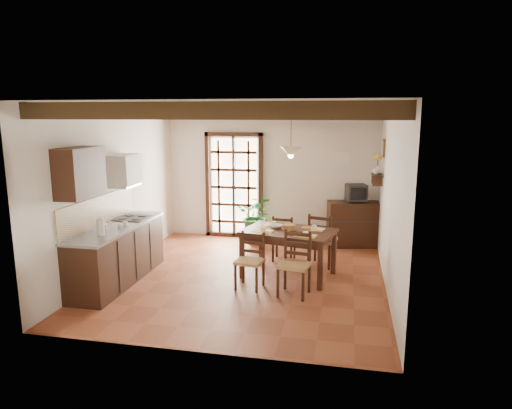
% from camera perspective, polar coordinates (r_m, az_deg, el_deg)
% --- Properties ---
extents(ground_plane, '(5.00, 5.00, 0.00)m').
position_cam_1_polar(ground_plane, '(7.68, -1.34, -9.00)').
color(ground_plane, brown).
extents(room_shell, '(4.52, 5.02, 2.81)m').
position_cam_1_polar(room_shell, '(7.25, -1.41, 4.60)').
color(room_shell, silver).
rests_on(room_shell, ground_plane).
extents(ceiling_beams, '(4.50, 4.34, 0.20)m').
position_cam_1_polar(ceiling_beams, '(7.21, -1.44, 11.52)').
color(ceiling_beams, black).
rests_on(ceiling_beams, room_shell).
extents(french_door, '(1.26, 0.11, 2.32)m').
position_cam_1_polar(french_door, '(9.88, -2.77, 2.60)').
color(french_door, white).
rests_on(french_door, ground_plane).
extents(kitchen_counter, '(0.64, 2.25, 1.38)m').
position_cam_1_polar(kitchen_counter, '(7.66, -16.88, -5.80)').
color(kitchen_counter, black).
rests_on(kitchen_counter, ground_plane).
extents(upper_cabinet, '(0.35, 0.80, 0.70)m').
position_cam_1_polar(upper_cabinet, '(6.85, -21.17, 3.75)').
color(upper_cabinet, black).
rests_on(upper_cabinet, room_shell).
extents(range_hood, '(0.38, 0.60, 0.54)m').
position_cam_1_polar(range_hood, '(7.93, -16.13, 4.13)').
color(range_hood, white).
rests_on(range_hood, room_shell).
extents(counter_items, '(0.50, 1.43, 0.25)m').
position_cam_1_polar(counter_items, '(7.61, -16.76, -2.12)').
color(counter_items, black).
rests_on(counter_items, kitchen_counter).
extents(dining_table, '(1.62, 1.22, 0.79)m').
position_cam_1_polar(dining_table, '(7.53, 4.11, -3.96)').
color(dining_table, '#371C12').
rests_on(dining_table, ground_plane).
extents(chair_near_left, '(0.45, 0.43, 0.87)m').
position_cam_1_polar(chair_near_left, '(7.13, -0.77, -8.29)').
color(chair_near_left, '#AF7F4A').
rests_on(chair_near_left, ground_plane).
extents(chair_near_right, '(0.50, 0.49, 0.96)m').
position_cam_1_polar(chair_near_right, '(6.86, 4.80, -8.86)').
color(chair_near_right, '#AF7F4A').
rests_on(chair_near_right, ground_plane).
extents(chair_far_left, '(0.42, 0.41, 0.86)m').
position_cam_1_polar(chair_far_left, '(8.43, 3.50, -5.23)').
color(chair_far_left, '#AF7F4A').
rests_on(chair_far_left, ground_plane).
extents(chair_far_right, '(0.54, 0.52, 0.96)m').
position_cam_1_polar(chair_far_right, '(8.21, 8.24, -5.56)').
color(chair_far_right, '#AF7F4A').
rests_on(chair_far_right, ground_plane).
extents(table_setting, '(1.05, 0.70, 0.10)m').
position_cam_1_polar(table_setting, '(7.49, 4.13, -2.75)').
color(table_setting, yellow).
rests_on(table_setting, dining_table).
extents(table_bowl, '(0.23, 0.23, 0.05)m').
position_cam_1_polar(table_bowl, '(7.63, 2.44, -2.74)').
color(table_bowl, white).
rests_on(table_bowl, dining_table).
extents(sideboard, '(1.16, 0.69, 0.92)m').
position_cam_1_polar(sideboard, '(9.51, 12.23, -2.38)').
color(sideboard, black).
rests_on(sideboard, ground_plane).
extents(crt_tv, '(0.46, 0.44, 0.33)m').
position_cam_1_polar(crt_tv, '(9.37, 12.40, 1.47)').
color(crt_tv, black).
rests_on(crt_tv, sideboard).
extents(fuse_box, '(0.25, 0.03, 0.32)m').
position_cam_1_polar(fuse_box, '(9.55, 10.82, 5.59)').
color(fuse_box, white).
rests_on(fuse_box, room_shell).
extents(plant_pot, '(0.37, 0.37, 0.22)m').
position_cam_1_polar(plant_pot, '(9.50, 0.08, -4.32)').
color(plant_pot, maroon).
rests_on(plant_pot, ground_plane).
extents(potted_plant, '(2.01, 1.74, 2.20)m').
position_cam_1_polar(potted_plant, '(9.38, 0.08, -1.61)').
color(potted_plant, '#144C19').
rests_on(potted_plant, ground_plane).
extents(wall_shelf, '(0.20, 0.42, 0.20)m').
position_cam_1_polar(wall_shelf, '(8.72, 14.90, 3.31)').
color(wall_shelf, black).
rests_on(wall_shelf, room_shell).
extents(shelf_vase, '(0.15, 0.15, 0.15)m').
position_cam_1_polar(shelf_vase, '(8.70, 14.94, 4.22)').
color(shelf_vase, '#B2BFB2').
rests_on(shelf_vase, wall_shelf).
extents(shelf_flowers, '(0.14, 0.14, 0.36)m').
position_cam_1_polar(shelf_flowers, '(8.68, 15.01, 5.58)').
color(shelf_flowers, yellow).
rests_on(shelf_flowers, shelf_vase).
extents(framed_picture, '(0.03, 0.32, 0.32)m').
position_cam_1_polar(framed_picture, '(8.67, 15.63, 6.82)').
color(framed_picture, brown).
rests_on(framed_picture, room_shell).
extents(pendant_lamp, '(0.36, 0.36, 0.84)m').
position_cam_1_polar(pendant_lamp, '(7.39, 4.37, 6.73)').
color(pendant_lamp, black).
rests_on(pendant_lamp, room_shell).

